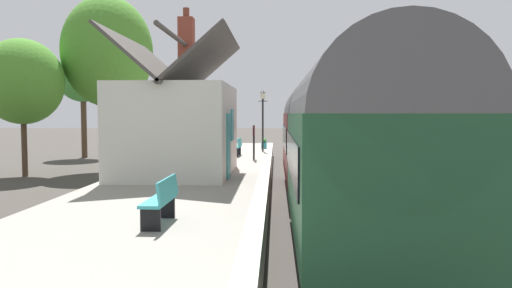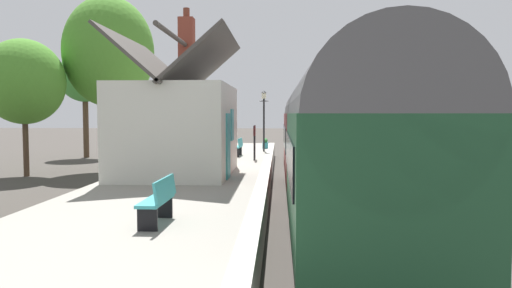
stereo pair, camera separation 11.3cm
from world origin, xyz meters
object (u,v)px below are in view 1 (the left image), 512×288
station_building (178,125)px  planter_by_door (210,141)px  tree_far_left (22,82)px  bench_platform_end (162,199)px  station_sign_board (254,134)px  lamp_post_platform (263,108)px  train (333,140)px  planter_bench_right (209,142)px  tree_behind_building (107,52)px  bench_near_building (237,146)px  tree_distant (83,78)px  planter_bench_left (264,143)px

station_building → planter_by_door: station_building is taller
planter_by_door → tree_far_left: tree_far_left is taller
bench_platform_end → station_sign_board: bearing=-5.2°
lamp_post_platform → station_sign_board: size_ratio=2.14×
train → tree_far_left: bearing=58.9°
planter_bench_right → tree_behind_building: bearing=120.6°
bench_near_building → bench_platform_end: 14.76m
station_building → tree_behind_building: bearing=32.8°
lamp_post_platform → station_building: bearing=165.4°
tree_behind_building → tree_distant: bearing=30.0°
planter_bench_left → lamp_post_platform: bearing=179.7°
train → tree_behind_building: tree_behind_building is taller
train → station_sign_board: train is taller
lamp_post_platform → station_sign_board: lamp_post_platform is taller
station_sign_board → tree_far_left: bearing=86.5°
planter_by_door → tree_behind_building: bearing=133.2°
station_sign_board → tree_far_left: 11.24m
tree_behind_building → bench_near_building: bearing=-98.7°
train → tree_far_left: size_ratio=2.50×
train → tree_distant: size_ratio=2.27×
station_building → planter_bench_right: bearing=2.5°
planter_bench_right → station_sign_board: 6.57m
bench_near_building → planter_bench_right: bearing=26.3°
station_building → station_sign_board: 5.79m
bench_near_building → tree_distant: (8.62, 11.15, 4.05)m
planter_bench_right → tree_distant: (4.71, 9.22, 4.06)m
planter_by_door → lamp_post_platform: lamp_post_platform is taller
tree_far_left → tree_distant: tree_distant is taller
train → bench_platform_end: size_ratio=11.58×
bench_near_building → planter_by_door: size_ratio=1.74×
station_building → tree_behind_building: tree_behind_building is taller
tree_behind_building → train: bearing=-135.6°
bench_platform_end → planter_by_door: 20.28m
planter_bench_right → planter_bench_left: bearing=-65.2°
station_building → planter_bench_right: station_building is taller
bench_platform_end → train: bearing=-36.3°
tree_distant → bench_platform_end: bearing=-155.0°
station_building → tree_far_left: size_ratio=0.93×
planter_by_door → planter_bench_right: 1.54m
tree_behind_building → planter_bench_left: bearing=-61.6°
lamp_post_platform → tree_distant: (5.70, 12.34, 2.15)m
planter_by_door → tree_distant: 10.43m
planter_by_door → tree_far_left: 10.89m
planter_by_door → planter_bench_right: planter_bench_right is taller
bench_platform_end → station_sign_board: station_sign_board is taller
station_sign_board → tree_far_left: size_ratio=0.24×
train → tree_far_left: (8.24, 13.64, 2.28)m
lamp_post_platform → tree_distant: tree_distant is taller
bench_platform_end → lamp_post_platform: (17.68, -1.42, 1.90)m
tree_distant → station_building: bearing=-148.5°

